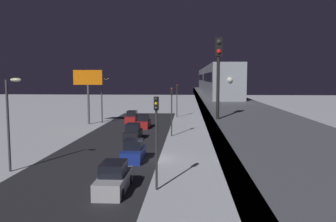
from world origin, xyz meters
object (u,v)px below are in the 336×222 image
subway_train (214,80)px  sedan_blue (134,152)px  sedan_red (132,118)px  traffic_light_near (156,129)px  traffic_light_far (177,96)px  commercial_billboard (88,83)px  rail_signal (218,64)px  sedan_red_2 (143,122)px  traffic_light_mid (172,104)px  sedan_silver (114,179)px  sedan_black (133,133)px

subway_train → sedan_blue: size_ratio=9.03×
sedan_red → traffic_light_near: (-7.50, 35.20, 3.40)m
traffic_light_far → commercial_billboard: commercial_billboard is taller
sedan_red → rail_signal: bearing=105.2°
rail_signal → sedan_red_2: 36.40m
sedan_red → traffic_light_mid: traffic_light_mid is taller
rail_signal → traffic_light_near: (3.58, -5.70, -4.14)m
sedan_silver → sedan_red: same height
sedan_blue → sedan_red: size_ratio=0.90×
sedan_red → traffic_light_far: (-7.50, -7.80, 3.40)m
sedan_blue → traffic_light_mid: bearing=77.7°
traffic_light_far → sedan_blue: bearing=85.2°
traffic_light_near → sedan_black: bearing=-76.1°
traffic_light_far → subway_train: bearing=107.7°
subway_train → sedan_black: (10.38, 6.21, -6.59)m
sedan_blue → traffic_light_near: 9.31m
subway_train → traffic_light_mid: 7.49m
traffic_light_mid → commercial_billboard: bearing=-37.4°
subway_train → traffic_light_near: size_ratio=5.76×
traffic_light_near → traffic_light_mid: same height
rail_signal → sedan_black: 27.10m
traffic_light_far → commercial_billboard: size_ratio=0.72×
rail_signal → sedan_black: bearing=-71.4°
sedan_red → sedan_red_2: bearing=114.1°
rail_signal → traffic_light_near: 7.91m
sedan_red_2 → traffic_light_far: 15.21m
sedan_blue → commercial_billboard: bearing=115.1°
sedan_blue → traffic_light_near: bearing=-70.4°
sedan_black → subway_train: bearing=30.9°
sedan_blue → commercial_billboard: (11.36, -24.24, 6.03)m
sedan_red → commercial_billboard: bearing=22.5°
subway_train → sedan_red_2: subway_train is taller
sedan_blue → sedan_red_2: bearing=95.0°
subway_train → rail_signal: size_ratio=9.22×
traffic_light_near → traffic_light_far: same height
sedan_black → traffic_light_far: bearing=78.9°
sedan_blue → subway_train: bearing=63.2°
sedan_black → sedan_red: 16.47m
sedan_red → traffic_light_near: bearing=102.0°
sedan_blue → sedan_red_2: size_ratio=0.92×
sedan_silver → traffic_light_near: (-2.90, -0.30, 3.41)m
sedan_silver → traffic_light_far: (-2.90, -43.30, 3.41)m
sedan_blue → traffic_light_mid: 14.06m
subway_train → sedan_red_2: size_ratio=8.31×
commercial_billboard → rail_signal: bearing=115.1°
sedan_silver → subway_train: bearing=71.4°
subway_train → sedan_blue: 20.17m
sedan_black → traffic_light_near: traffic_light_near is taller
sedan_silver → traffic_light_mid: bearing=82.4°
sedan_silver → sedan_red_2: bearing=93.5°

